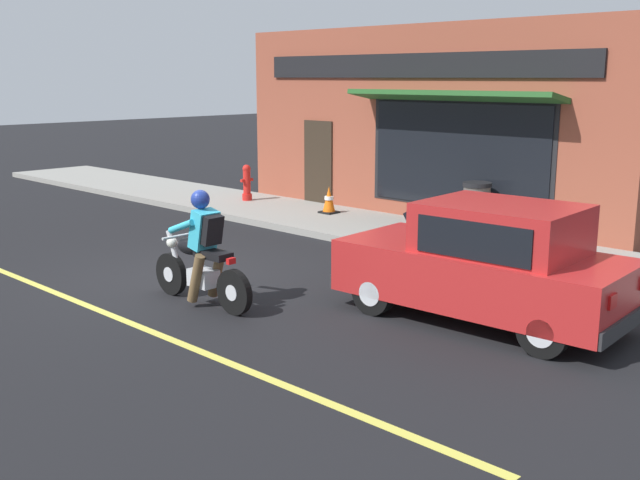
% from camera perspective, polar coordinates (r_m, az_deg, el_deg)
% --- Properties ---
extents(ground_plane, '(80.00, 80.00, 0.00)m').
position_cam_1_polar(ground_plane, '(12.06, -10.41, -2.86)').
color(ground_plane, black).
extents(sidewalk_curb, '(2.60, 22.00, 0.14)m').
position_cam_1_polar(sidewalk_curb, '(17.35, -3.20, 2.19)').
color(sidewalk_curb, gray).
rests_on(sidewalk_curb, ground).
extents(storefront_building, '(1.25, 9.81, 4.20)m').
position_cam_1_polar(storefront_building, '(16.39, 7.48, 8.69)').
color(storefront_building, brown).
rests_on(storefront_building, ground).
extents(motorcycle_with_rider, '(0.56, 2.02, 1.62)m').
position_cam_1_polar(motorcycle_with_rider, '(10.47, -9.01, -1.31)').
color(motorcycle_with_rider, black).
rests_on(motorcycle_with_rider, ground).
extents(car_hatchback, '(1.83, 3.86, 1.57)m').
position_cam_1_polar(car_hatchback, '(9.85, 12.56, -1.80)').
color(car_hatchback, black).
rests_on(car_hatchback, ground).
extents(trash_bin, '(0.56, 0.56, 0.98)m').
position_cam_1_polar(trash_bin, '(14.90, 11.82, 2.48)').
color(trash_bin, '#514C47').
rests_on(trash_bin, sidewalk_curb).
extents(traffic_cone, '(0.36, 0.36, 0.60)m').
position_cam_1_polar(traffic_cone, '(16.68, 0.69, 3.06)').
color(traffic_cone, black).
rests_on(traffic_cone, sidewalk_curb).
extents(fire_hydrant, '(0.36, 0.24, 0.88)m').
position_cam_1_polar(fire_hydrant, '(18.50, -5.60, 4.35)').
color(fire_hydrant, red).
rests_on(fire_hydrant, sidewalk_curb).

